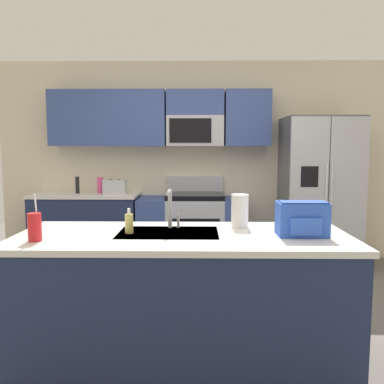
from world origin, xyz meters
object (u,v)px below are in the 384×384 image
(bottle_pink, at_px, (100,185))
(paper_towel_roll, at_px, (240,211))
(pepper_mill, at_px, (77,185))
(drink_cup_red, at_px, (35,227))
(refrigerator, at_px, (319,192))
(sink_faucet, at_px, (170,205))
(range_oven, at_px, (192,229))
(toaster, at_px, (115,187))
(soap_dispenser, at_px, (129,223))
(backpack, at_px, (302,218))

(bottle_pink, height_order, paper_towel_roll, paper_towel_roll)
(pepper_mill, xyz_separation_m, paper_towel_roll, (1.84, -2.18, 0.01))
(drink_cup_red, bearing_deg, refrigerator, 45.80)
(bottle_pink, bearing_deg, drink_cup_red, -84.75)
(refrigerator, height_order, bottle_pink, refrigerator)
(sink_faucet, height_order, paper_towel_roll, sink_faucet)
(range_oven, distance_m, drink_cup_red, 2.87)
(toaster, bearing_deg, pepper_mill, 174.15)
(refrigerator, bearing_deg, soap_dispenser, -130.05)
(refrigerator, bearing_deg, pepper_mill, 178.69)
(refrigerator, distance_m, toaster, 2.55)
(bottle_pink, xyz_separation_m, sink_faucet, (1.06, -2.29, 0.07))
(range_oven, bearing_deg, drink_cup_red, -109.34)
(backpack, bearing_deg, paper_towel_roll, 142.69)
(range_oven, relative_size, refrigerator, 0.74)
(toaster, relative_size, bottle_pink, 1.39)
(pepper_mill, height_order, soap_dispenser, pepper_mill)
(bottle_pink, distance_m, drink_cup_red, 2.71)
(sink_faucet, relative_size, paper_towel_roll, 1.17)
(drink_cup_red, bearing_deg, soap_dispenser, 24.00)
(range_oven, relative_size, toaster, 4.86)
(toaster, bearing_deg, bottle_pink, 156.05)
(drink_cup_red, bearing_deg, sink_faucet, 26.78)
(refrigerator, distance_m, drink_cup_red, 3.61)
(range_oven, distance_m, sink_faucet, 2.33)
(refrigerator, relative_size, bottle_pink, 9.18)
(range_oven, bearing_deg, backpack, -72.88)
(backpack, bearing_deg, range_oven, 107.12)
(pepper_mill, height_order, paper_towel_roll, paper_towel_roll)
(range_oven, height_order, backpack, backpack)
(bottle_pink, height_order, drink_cup_red, drink_cup_red)
(bottle_pink, distance_m, soap_dispenser, 2.58)
(pepper_mill, height_order, bottle_pink, pepper_mill)
(refrigerator, relative_size, soap_dispenser, 10.88)
(refrigerator, height_order, paper_towel_roll, refrigerator)
(drink_cup_red, bearing_deg, toaster, 90.85)
(bottle_pink, bearing_deg, refrigerator, -2.33)
(bottle_pink, xyz_separation_m, paper_towel_roll, (1.56, -2.23, 0.02))
(sink_faucet, bearing_deg, bottle_pink, 114.91)
(toaster, relative_size, drink_cup_red, 0.95)
(backpack, bearing_deg, toaster, 125.58)
(drink_cup_red, bearing_deg, pepper_mill, 101.22)
(paper_towel_roll, xyz_separation_m, backpack, (0.38, -0.29, -0.00))
(soap_dispenser, bearing_deg, backpack, -3.08)
(refrigerator, xyz_separation_m, pepper_mill, (-3.04, 0.07, 0.08))
(range_oven, height_order, bottle_pink, bottle_pink)
(toaster, distance_m, backpack, 2.98)
(pepper_mill, relative_size, drink_cup_red, 0.72)
(backpack, bearing_deg, drink_cup_red, -173.91)
(backpack, bearing_deg, bottle_pink, 127.67)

